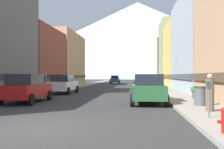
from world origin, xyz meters
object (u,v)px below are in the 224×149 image
object	(u,v)px
car_left_1	(63,84)
car_right_1	(144,84)
car_left_0	(27,88)
car_driving_0	(115,79)
car_right_0	(148,89)
pedestrian_1	(210,94)
potted_plant_0	(195,91)
streetlamp_right	(158,54)
parking_meter_near	(209,94)
trash_bin_right	(200,96)
pedestrian_0	(45,83)

from	to	relation	value
car_left_1	car_right_1	size ratio (longest dim) A/B	0.99
car_left_0	car_right_1	world-z (taller)	same
car_left_1	car_driving_0	world-z (taller)	same
car_left_1	car_right_0	size ratio (longest dim) A/B	1.00
car_right_1	pedestrian_1	distance (m)	13.07
pedestrian_1	car_left_1	bearing A→B (deg)	130.78
potted_plant_0	streetlamp_right	size ratio (longest dim) A/B	0.15
parking_meter_near	trash_bin_right	bearing A→B (deg)	80.79
car_right_1	potted_plant_0	bearing A→B (deg)	-64.87
car_left_1	trash_bin_right	distance (m)	13.96
car_right_1	parking_meter_near	xyz separation A→B (m)	(1.95, -14.47, 0.11)
trash_bin_right	car_driving_0	bearing A→B (deg)	100.98
car_left_1	streetlamp_right	world-z (taller)	streetlamp_right
car_right_1	car_driving_0	world-z (taller)	same
car_left_1	trash_bin_right	size ratio (longest dim) A/B	4.50
car_right_1	pedestrian_0	world-z (taller)	pedestrian_0
potted_plant_0	car_left_1	bearing A→B (deg)	152.43
car_left_0	trash_bin_right	bearing A→B (deg)	-10.28
car_left_0	streetlamp_right	bearing A→B (deg)	51.29
car_left_0	pedestrian_1	distance (m)	10.78
car_left_0	car_right_1	size ratio (longest dim) A/B	1.00
car_right_1	streetlamp_right	xyz separation A→B (m)	(1.55, 2.48, 3.09)
pedestrian_0	streetlamp_right	bearing A→B (deg)	8.47
car_right_0	car_driving_0	world-z (taller)	same
car_right_0	potted_plant_0	distance (m)	3.77
potted_plant_0	streetlamp_right	bearing A→B (deg)	100.05
pedestrian_1	trash_bin_right	bearing A→B (deg)	87.23
car_right_0	pedestrian_0	bearing A→B (deg)	136.45
trash_bin_right	pedestrian_1	bearing A→B (deg)	-92.77
car_right_1	pedestrian_1	size ratio (longest dim) A/B	2.76
potted_plant_0	pedestrian_0	world-z (taller)	pedestrian_0
streetlamp_right	pedestrian_0	bearing A→B (deg)	-171.53
pedestrian_1	potted_plant_0	bearing A→B (deg)	82.89
car_right_0	car_right_1	size ratio (longest dim) A/B	0.98
car_right_1	parking_meter_near	distance (m)	14.60
car_left_1	car_driving_0	size ratio (longest dim) A/B	1.00
car_right_0	pedestrian_0	size ratio (longest dim) A/B	2.54
car_driving_0	streetlamp_right	bearing A→B (deg)	-75.92
car_right_0	car_right_1	distance (m)	8.80
car_right_1	streetlamp_right	bearing A→B (deg)	57.94
pedestrian_1	parking_meter_near	bearing A→B (deg)	-107.02
parking_meter_near	car_right_1	bearing A→B (deg)	97.68
car_right_0	pedestrian_1	world-z (taller)	car_right_0
streetlamp_right	car_right_0	bearing A→B (deg)	-97.83
car_right_1	pedestrian_1	bearing A→B (deg)	-79.19
car_right_1	trash_bin_right	xyz separation A→B (m)	(2.55, -10.77, -0.26)
pedestrian_0	streetlamp_right	distance (m)	12.11
car_right_1	potted_plant_0	world-z (taller)	car_right_1
pedestrian_0	pedestrian_1	distance (m)	18.46
car_left_1	car_right_0	bearing A→B (deg)	-45.05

